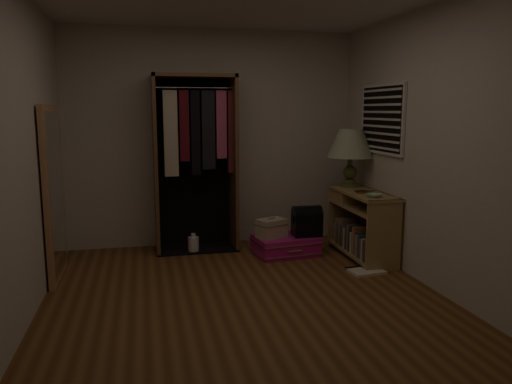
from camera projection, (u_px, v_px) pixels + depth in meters
ground at (247, 300)px, 4.37m from camera, size 4.00×4.00×0.00m
room_walls at (254, 128)px, 4.19m from camera, size 3.52×4.02×2.60m
console_bookshelf at (361, 222)px, 5.65m from camera, size 0.42×1.12×0.75m
open_wardrobe at (197, 148)px, 5.83m from camera, size 0.97×0.50×2.05m
floor_mirror at (53, 194)px, 4.83m from camera, size 0.06×0.80×1.70m
pink_suitcase at (286, 245)px, 5.75m from camera, size 0.77×0.60×0.22m
train_case at (272, 228)px, 5.65m from camera, size 0.38×0.33×0.23m
black_bag at (307, 220)px, 5.72m from camera, size 0.33×0.22×0.35m
table_lamp at (351, 145)px, 5.85m from camera, size 0.56×0.56×0.68m
brass_tray at (366, 192)px, 5.49m from camera, size 0.27×0.27×0.01m
ceramic_bowl at (374, 196)px, 5.19m from camera, size 0.20×0.20×0.04m
white_jug at (193, 244)px, 5.83m from camera, size 0.17×0.17×0.23m
floor_book at (365, 270)px, 5.14m from camera, size 0.37×0.32×0.03m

